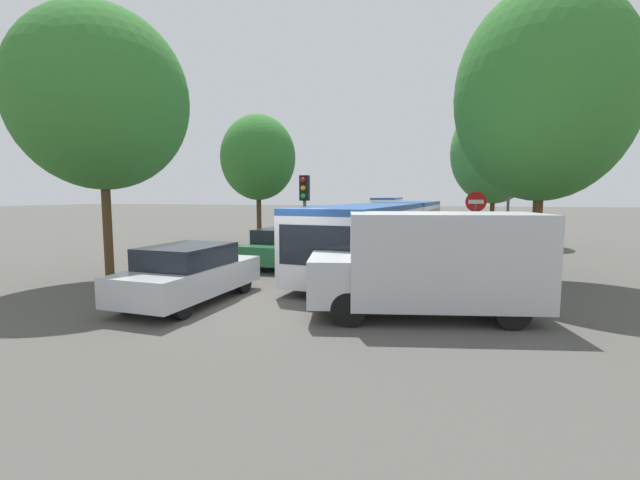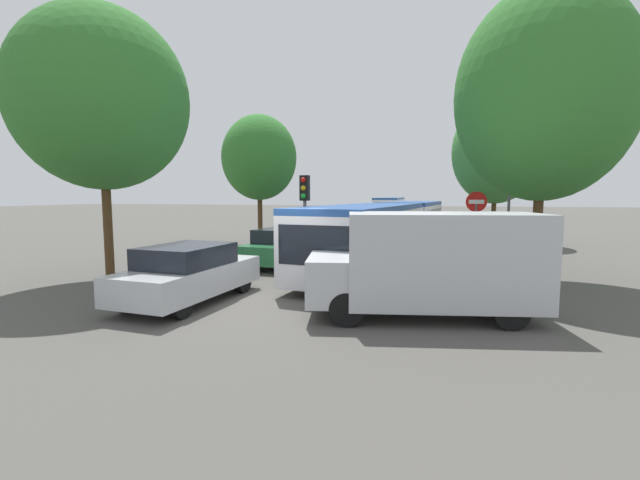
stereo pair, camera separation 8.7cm
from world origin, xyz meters
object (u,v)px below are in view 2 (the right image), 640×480
(queued_car_tan, at_px, (366,220))
(tree_right_mid, at_px, (496,152))
(city_bus_rear, at_px, (390,207))
(no_entry_sign, at_px, (476,219))
(articulated_bus, at_px, (389,227))
(direction_sign_post, at_px, (509,199))
(queued_car_silver, at_px, (189,273))
(tree_left_mid, at_px, (259,158))
(traffic_light, at_px, (305,201))
(queued_car_green, at_px, (283,247))
(tree_left_near, at_px, (104,104))
(tree_right_near, at_px, (544,95))
(white_van, at_px, (431,262))
(queued_car_blue, at_px, (349,225))
(queued_car_navy, at_px, (330,234))

(queued_car_tan, xyz_separation_m, tree_right_mid, (8.67, -7.64, 4.36))
(city_bus_rear, xyz_separation_m, no_entry_sign, (7.07, -32.52, 0.48))
(articulated_bus, bearing_deg, direction_sign_post, 86.13)
(queued_car_silver, relative_size, tree_left_mid, 0.61)
(tree_right_mid, bearing_deg, articulated_bus, -120.95)
(traffic_light, height_order, direction_sign_post, direction_sign_post)
(queued_car_green, xyz_separation_m, tree_left_mid, (-3.80, 6.28, 3.99))
(tree_left_near, relative_size, tree_right_near, 0.94)
(white_van, height_order, tree_left_near, tree_left_near)
(articulated_bus, relative_size, city_bus_rear, 1.42)
(direction_sign_post, relative_size, tree_right_near, 0.41)
(city_bus_rear, distance_m, tree_left_near, 37.82)
(city_bus_rear, relative_size, tree_right_mid, 1.41)
(queued_car_blue, bearing_deg, white_van, -158.81)
(tree_right_mid, bearing_deg, tree_left_near, -129.55)
(traffic_light, bearing_deg, queued_car_green, -120.23)
(queued_car_blue, bearing_deg, tree_right_mid, -95.41)
(traffic_light, distance_m, tree_left_near, 6.95)
(queued_car_silver, bearing_deg, queued_car_blue, 2.67)
(queued_car_silver, relative_size, queued_car_tan, 0.97)
(no_entry_sign, height_order, tree_left_near, tree_left_near)
(queued_car_green, distance_m, tree_left_near, 7.59)
(no_entry_sign, bearing_deg, city_bus_rear, -167.74)
(queued_car_green, bearing_deg, no_entry_sign, -83.39)
(white_van, distance_m, no_entry_sign, 6.24)
(traffic_light, distance_m, no_entry_sign, 6.01)
(city_bus_rear, distance_m, queued_car_blue, 20.95)
(queued_car_silver, relative_size, queued_car_green, 1.02)
(city_bus_rear, xyz_separation_m, tree_left_near, (-3.88, -37.40, 4.02))
(queued_car_silver, distance_m, direction_sign_post, 11.66)
(queued_car_green, xyz_separation_m, no_entry_sign, (6.98, 0.43, 1.15))
(queued_car_silver, bearing_deg, articulated_bus, -21.24)
(queued_car_green, xyz_separation_m, tree_left_near, (-3.97, -4.45, 4.70))
(queued_car_tan, distance_m, direction_sign_post, 18.56)
(articulated_bus, bearing_deg, queued_car_green, -48.82)
(queued_car_tan, relative_size, tree_left_near, 0.53)
(queued_car_green, height_order, tree_right_near, tree_right_near)
(queued_car_green, distance_m, no_entry_sign, 7.09)
(white_van, bearing_deg, articulated_bus, -88.96)
(white_van, distance_m, tree_right_mid, 17.07)
(queued_car_green, relative_size, traffic_light, 1.23)
(queued_car_navy, bearing_deg, direction_sign_post, -115.65)
(articulated_bus, relative_size, queued_car_navy, 3.99)
(queued_car_tan, relative_size, no_entry_sign, 1.56)
(no_entry_sign, relative_size, direction_sign_post, 0.78)
(queued_car_blue, xyz_separation_m, tree_left_near, (-3.90, -16.47, 4.68))
(no_entry_sign, bearing_deg, traffic_light, -78.89)
(city_bus_rear, xyz_separation_m, tree_right_mid, (8.65, -22.23, 3.72))
(articulated_bus, distance_m, tree_right_mid, 10.15)
(direction_sign_post, bearing_deg, no_entry_sign, 61.10)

